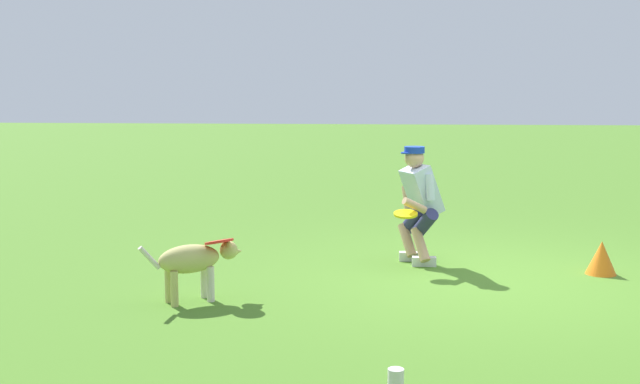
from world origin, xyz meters
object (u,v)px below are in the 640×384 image
Objects in this scene: dog at (195,261)px; frisbee_held at (406,214)px; frisbee_flying at (219,242)px; person at (419,201)px; training_cone at (601,258)px.

dog is 3.38× the size of frisbee_held.
frisbee_flying is 2.15m from frisbee_held.
person reaches higher than frisbee_flying.
person is 3.70× the size of training_cone.
training_cone is at bearing -14.98° from dog.
person is at bearing -10.72° from training_cone.
person is 2.72m from dog.
person is 1.99m from training_cone.
dog is 2.46× the size of training_cone.
dog is at bearing 34.74° from frisbee_held.
frisbee_flying is at bearing 18.84° from training_cone.
frisbee_flying is 1.06× the size of frisbee_held.
training_cone is at bearing -161.16° from frisbee_flying.
person is 0.40m from frisbee_held.
frisbee_flying is at bearing 12.26° from person.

